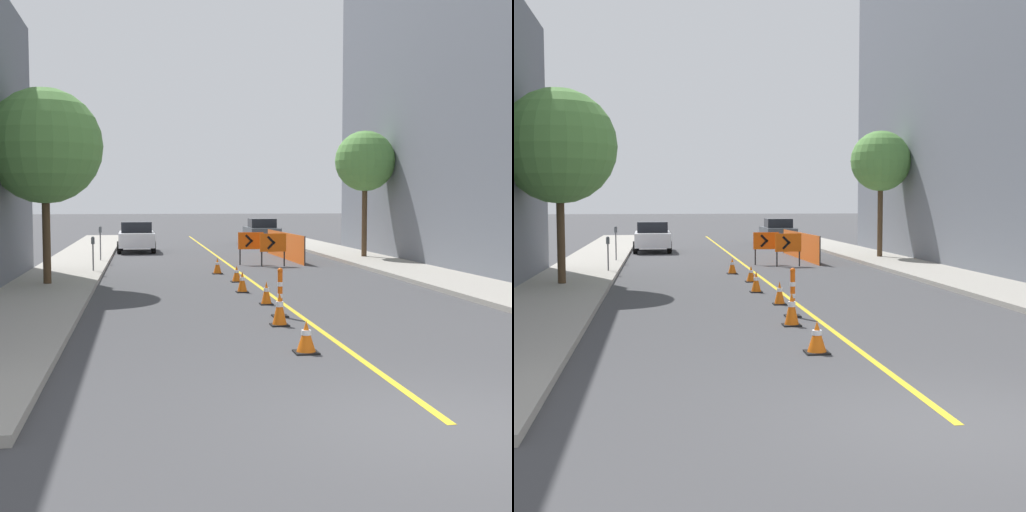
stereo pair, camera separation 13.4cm
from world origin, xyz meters
The scene contains 21 objects.
ground_plane centered at (0.00, 0.00, 0.00)m, with size 300.00×300.00×0.00m, color #424244.
lane_stripe centered at (0.00, 23.30, 0.00)m, with size 0.12×46.61×0.01m.
sidewalk_left centered at (-6.30, 23.30, 0.07)m, with size 2.66×46.61×0.14m.
sidewalk_right centered at (6.30, 23.30, 0.07)m, with size 2.66×46.61×0.14m.
building_facade_right centered at (10.63, 18.61, 7.20)m, with size 6.00×25.60×14.41m.
traffic_cone_nearest centered at (-0.78, 4.17, 0.28)m, with size 0.42×0.42×0.56m.
traffic_cone_second centered at (-0.71, 6.95, 0.36)m, with size 0.38×0.38×0.72m.
traffic_cone_third centered at (-0.45, 10.05, 0.29)m, with size 0.34×0.34×0.60m.
traffic_cone_fourth centered at (-0.72, 12.58, 0.31)m, with size 0.36×0.36×0.62m.
traffic_cone_fifth centered at (-0.52, 15.27, 0.27)m, with size 0.37×0.37×0.54m.
traffic_cone_farthest centered at (-0.87, 17.99, 0.30)m, with size 0.38×0.38×0.60m.
delineator_post_front centered at (-0.48, 8.10, 0.48)m, with size 0.35×0.35×1.12m.
arrow_barricade_primary centered at (0.90, 21.50, 0.95)m, with size 1.07×0.09×1.36m.
arrow_barricade_secondary centered at (1.67, 20.61, 0.92)m, with size 1.09×0.15×1.34m.
safety_mesh_fence centered at (2.92, 24.44, 0.61)m, with size 0.24×7.61×1.22m.
parked_car_curb_near centered at (-3.85, 29.97, 0.80)m, with size 1.94×4.33×1.59m.
parked_car_curb_mid centered at (3.77, 35.87, 0.80)m, with size 1.94×4.32×1.59m.
parking_meter_near_curb centered at (-5.32, 18.45, 1.02)m, with size 0.12×0.11×1.24m.
parking_meter_far_curb centered at (-5.32, 23.13, 1.16)m, with size 0.12×0.11×1.45m.
street_tree_left_near centered at (-6.43, 14.57, 4.28)m, with size 3.47×3.47×5.89m.
street_tree_right_near centered at (6.43, 23.47, 4.43)m, with size 2.72×2.72×5.68m.
Camera 2 is at (-3.44, -7.73, 2.61)m, focal length 50.00 mm.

